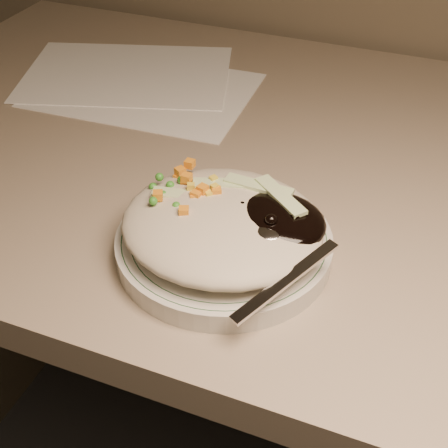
% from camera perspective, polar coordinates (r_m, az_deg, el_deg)
% --- Properties ---
extents(desk, '(1.40, 0.70, 0.74)m').
position_cam_1_polar(desk, '(0.87, 11.69, -6.39)').
color(desk, gray).
rests_on(desk, ground).
extents(plate, '(0.21, 0.21, 0.02)m').
position_cam_1_polar(plate, '(0.61, 0.00, -1.92)').
color(plate, beige).
rests_on(plate, desk).
extents(plate_rim, '(0.20, 0.20, 0.00)m').
position_cam_1_polar(plate_rim, '(0.60, 0.00, -1.19)').
color(plate_rim, '#144723').
rests_on(plate_rim, plate).
extents(meal, '(0.21, 0.19, 0.05)m').
position_cam_1_polar(meal, '(0.58, 0.36, 0.29)').
color(meal, '#B5A993').
rests_on(meal, plate).
extents(papers, '(0.38, 0.29, 0.00)m').
position_cam_1_polar(papers, '(0.94, -8.09, 12.77)').
color(papers, white).
rests_on(papers, desk).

